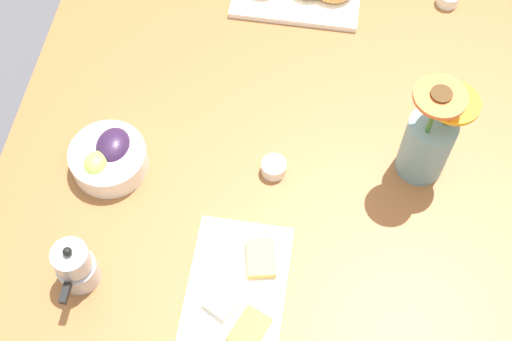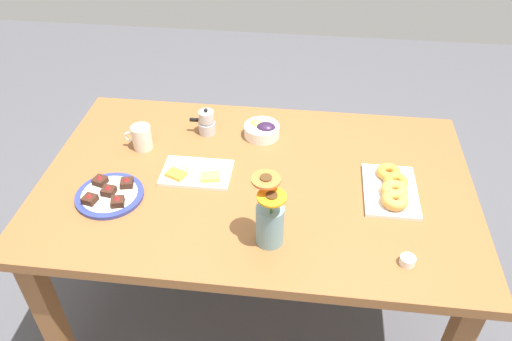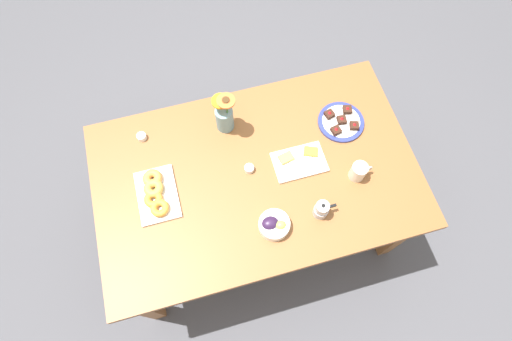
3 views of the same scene
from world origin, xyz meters
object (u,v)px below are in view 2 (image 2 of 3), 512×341
object	(u,v)px
coffee_mug	(141,137)
cheese_platter	(196,173)
grape_bowl	(262,130)
jam_cup_honey	(262,181)
flower_vase	(270,221)
jam_cup_berry	(408,260)
croissant_platter	(392,188)
dessert_plate	(110,195)
moka_pot	(207,123)
dining_table	(256,196)

from	to	relation	value
coffee_mug	cheese_platter	world-z (taller)	coffee_mug
grape_bowl	jam_cup_honey	bearing A→B (deg)	96.32
flower_vase	grape_bowl	bearing A→B (deg)	-81.47
jam_cup_honey	jam_cup_berry	world-z (taller)	same
coffee_mug	croissant_platter	world-z (taller)	coffee_mug
dessert_plate	moka_pot	world-z (taller)	moka_pot
coffee_mug	dining_table	bearing A→B (deg)	163.46
dining_table	flower_vase	bearing A→B (deg)	104.67
jam_cup_honey	jam_cup_berry	size ratio (longest dim) A/B	1.00
croissant_platter	moka_pot	bearing A→B (deg)	-22.14
dessert_plate	flower_vase	xyz separation A→B (m)	(-0.59, 0.14, 0.08)
coffee_mug	moka_pot	world-z (taller)	moka_pot
cheese_platter	jam_cup_honey	distance (m)	0.25
jam_cup_berry	flower_vase	distance (m)	0.44
dessert_plate	flower_vase	size ratio (longest dim) A/B	0.94
cheese_platter	grape_bowl	bearing A→B (deg)	-127.24
coffee_mug	croissant_platter	distance (m)	0.98
dessert_plate	cheese_platter	bearing A→B (deg)	-150.99
dining_table	grape_bowl	distance (m)	0.30
grape_bowl	cheese_platter	distance (m)	0.36
croissant_platter	jam_cup_honey	xyz separation A→B (m)	(0.47, 0.01, -0.01)
dining_table	jam_cup_berry	size ratio (longest dim) A/B	33.33
dining_table	moka_pot	xyz separation A→B (m)	(0.24, -0.28, 0.13)
jam_cup_berry	flower_vase	world-z (taller)	flower_vase
croissant_platter	jam_cup_honey	distance (m)	0.47
moka_pot	jam_cup_honey	bearing A→B (deg)	130.97
coffee_mug	dessert_plate	world-z (taller)	coffee_mug
jam_cup_berry	dessert_plate	xyz separation A→B (m)	(1.02, -0.19, -0.00)
flower_vase	dessert_plate	bearing A→B (deg)	-13.71
dessert_plate	moka_pot	bearing A→B (deg)	-121.39
coffee_mug	flower_vase	world-z (taller)	flower_vase
flower_vase	moka_pot	xyz separation A→B (m)	(0.32, -0.58, -0.04)
coffee_mug	jam_cup_honey	size ratio (longest dim) A/B	2.34
jam_cup_honey	dessert_plate	bearing A→B (deg)	13.87
cheese_platter	moka_pot	bearing A→B (deg)	-87.46
dessert_plate	jam_cup_berry	bearing A→B (deg)	169.52
flower_vase	dining_table	bearing A→B (deg)	-75.33
jam_cup_berry	moka_pot	xyz separation A→B (m)	(0.75, -0.63, 0.03)
dining_table	jam_cup_berry	bearing A→B (deg)	145.63
dining_table	flower_vase	world-z (taller)	flower_vase
jam_cup_honey	flower_vase	distance (m)	0.29
grape_bowl	jam_cup_honey	distance (m)	0.31
coffee_mug	grape_bowl	xyz separation A→B (m)	(-0.47, -0.14, -0.02)
grape_bowl	croissant_platter	distance (m)	0.59
cheese_platter	flower_vase	xyz separation A→B (m)	(-0.31, 0.30, 0.08)
dining_table	dessert_plate	size ratio (longest dim) A/B	6.64
grape_bowl	cheese_platter	bearing A→B (deg)	52.76
moka_pot	croissant_platter	bearing A→B (deg)	157.86
jam_cup_honey	flower_vase	world-z (taller)	flower_vase
coffee_mug	cheese_platter	size ratio (longest dim) A/B	0.43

